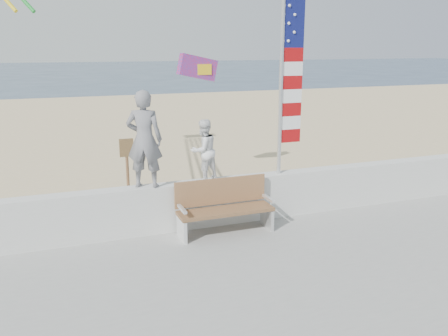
{
  "coord_description": "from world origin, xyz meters",
  "views": [
    {
      "loc": [
        -2.85,
        -6.31,
        3.59
      ],
      "look_at": [
        0.2,
        1.8,
        1.35
      ],
      "focal_mm": 38.0,
      "sensor_mm": 36.0,
      "label": 1
    }
  ],
  "objects": [
    {
      "name": "parafoil_kite",
      "position": [
        0.86,
        5.44,
        3.05
      ],
      "size": [
        1.07,
        0.34,
        0.72
      ],
      "color": "red",
      "rests_on": "ground"
    },
    {
      "name": "sand",
      "position": [
        0.0,
        9.0,
        0.04
      ],
      "size": [
        90.0,
        40.0,
        0.08
      ],
      "primitive_type": "cube",
      "color": "beige",
      "rests_on": "ground"
    },
    {
      "name": "sign",
      "position": [
        -1.21,
        4.41,
        0.94
      ],
      "size": [
        0.32,
        0.07,
        1.46
      ],
      "color": "brown",
      "rests_on": "sand"
    },
    {
      "name": "flag",
      "position": [
        1.58,
        2.0,
        2.99
      ],
      "size": [
        0.5,
        0.08,
        3.5
      ],
      "color": "silver",
      "rests_on": "seawall"
    },
    {
      "name": "adult",
      "position": [
        -1.25,
        2.0,
        1.96
      ],
      "size": [
        0.76,
        0.65,
        1.77
      ],
      "primitive_type": "imported",
      "rotation": [
        0.0,
        0.0,
        2.73
      ],
      "color": "slate",
      "rests_on": "seawall"
    },
    {
      "name": "ground",
      "position": [
        0.0,
        0.0,
        0.0
      ],
      "size": [
        220.0,
        220.0,
        0.0
      ],
      "primitive_type": "plane",
      "color": "#2C4059",
      "rests_on": "ground"
    },
    {
      "name": "seawall",
      "position": [
        0.0,
        2.0,
        0.63
      ],
      "size": [
        30.0,
        0.35,
        0.9
      ],
      "primitive_type": "cube",
      "color": "silver",
      "rests_on": "boardwalk"
    },
    {
      "name": "bench",
      "position": [
        0.1,
        1.55,
        0.69
      ],
      "size": [
        1.8,
        0.57,
        1.0
      ],
      "color": "brown",
      "rests_on": "boardwalk"
    },
    {
      "name": "child",
      "position": [
        -0.14,
        2.0,
        1.67
      ],
      "size": [
        0.7,
        0.63,
        1.19
      ],
      "primitive_type": "imported",
      "rotation": [
        0.0,
        0.0,
        3.52
      ],
      "color": "white",
      "rests_on": "seawall"
    }
  ]
}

